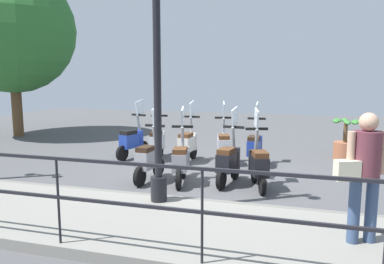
{
  "coord_description": "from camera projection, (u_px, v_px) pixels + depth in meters",
  "views": [
    {
      "loc": [
        -7.88,
        -1.85,
        2.16
      ],
      "look_at": [
        0.2,
        0.5,
        0.9
      ],
      "focal_mm": 35.0,
      "sensor_mm": 36.0,
      "label": 1
    }
  ],
  "objects": [
    {
      "name": "scooter_near_1",
      "position": [
        229.0,
        161.0,
        7.48
      ],
      "size": [
        1.23,
        0.46,
        1.54
      ],
      "rotation": [
        0.0,
        0.0,
        -0.16
      ],
      "color": "black",
      "rests_on": "ground_plane"
    },
    {
      "name": "fence_railing",
      "position": [
        126.0,
        189.0,
        4.19
      ],
      "size": [
        0.04,
        16.03,
        1.07
      ],
      "color": "black",
      "rests_on": "promenade_walkway"
    },
    {
      "name": "scooter_near_3",
      "position": [
        149.0,
        158.0,
        7.69
      ],
      "size": [
        1.23,
        0.44,
        1.54
      ],
      "rotation": [
        0.0,
        0.0,
        -0.09
      ],
      "color": "black",
      "rests_on": "ground_plane"
    },
    {
      "name": "scooter_near_2",
      "position": [
        181.0,
        160.0,
        7.53
      ],
      "size": [
        1.22,
        0.49,
        1.54
      ],
      "rotation": [
        0.0,
        0.0,
        0.2
      ],
      "color": "black",
      "rests_on": "ground_plane"
    },
    {
      "name": "scooter_far_1",
      "position": [
        224.0,
        145.0,
        9.17
      ],
      "size": [
        1.21,
        0.51,
        1.54
      ],
      "rotation": [
        0.0,
        0.0,
        0.24
      ],
      "color": "black",
      "rests_on": "ground_plane"
    },
    {
      "name": "ground_plane",
      "position": [
        211.0,
        174.0,
        8.31
      ],
      "size": [
        28.0,
        28.0,
        0.0
      ],
      "primitive_type": "plane",
      "color": "#4C4C4F"
    },
    {
      "name": "scooter_far_2",
      "position": [
        188.0,
        143.0,
        9.42
      ],
      "size": [
        1.23,
        0.44,
        1.54
      ],
      "rotation": [
        0.0,
        0.0,
        -0.06
      ],
      "color": "black",
      "rests_on": "ground_plane"
    },
    {
      "name": "lamp_post_near",
      "position": [
        157.0,
        84.0,
        5.82
      ],
      "size": [
        0.26,
        0.9,
        4.25
      ],
      "color": "black",
      "rests_on": "promenade_walkway"
    },
    {
      "name": "scooter_near_0",
      "position": [
        258.0,
        164.0,
        7.2
      ],
      "size": [
        1.2,
        0.54,
        1.54
      ],
      "rotation": [
        0.0,
        0.0,
        0.29
      ],
      "color": "black",
      "rests_on": "ground_plane"
    },
    {
      "name": "scooter_far_0",
      "position": [
        255.0,
        147.0,
        8.99
      ],
      "size": [
        1.23,
        0.44,
        1.54
      ],
      "rotation": [
        0.0,
        0.0,
        -0.01
      ],
      "color": "black",
      "rests_on": "ground_plane"
    },
    {
      "name": "scooter_far_3",
      "position": [
        157.0,
        142.0,
        9.67
      ],
      "size": [
        1.23,
        0.47,
        1.54
      ],
      "rotation": [
        0.0,
        0.0,
        0.17
      ],
      "color": "black",
      "rests_on": "ground_plane"
    },
    {
      "name": "tree_large",
      "position": [
        12.0,
        31.0,
        13.08
      ],
      "size": [
        4.37,
        4.37,
        5.93
      ],
      "color": "brown",
      "rests_on": "ground_plane"
    },
    {
      "name": "pedestrian_with_bag",
      "position": [
        364.0,
        168.0,
        4.44
      ],
      "size": [
        0.47,
        0.61,
        1.59
      ],
      "rotation": [
        0.0,
        0.0,
        0.39
      ],
      "color": "#384C70",
      "rests_on": "promenade_walkway"
    },
    {
      "name": "potted_palm",
      "position": [
        345.0,
        142.0,
        9.78
      ],
      "size": [
        1.06,
        0.66,
        1.05
      ],
      "color": "#9E5B3D",
      "rests_on": "ground_plane"
    },
    {
      "name": "scooter_far_4",
      "position": [
        132.0,
        140.0,
        9.88
      ],
      "size": [
        1.21,
        0.53,
        1.54
      ],
      "rotation": [
        0.0,
        0.0,
        -0.27
      ],
      "color": "black",
      "rests_on": "ground_plane"
    },
    {
      "name": "promenade_walkway",
      "position": [
        160.0,
        224.0,
        5.31
      ],
      "size": [
        2.2,
        20.0,
        0.15
      ],
      "color": "gray",
      "rests_on": "ground_plane"
    }
  ]
}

